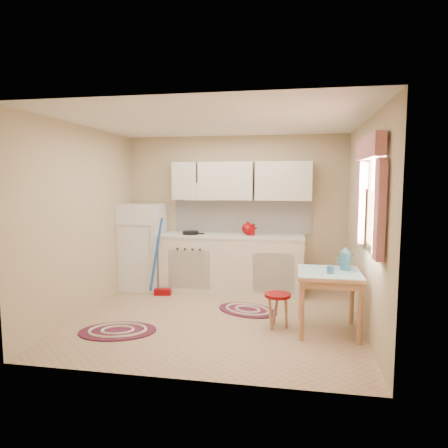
# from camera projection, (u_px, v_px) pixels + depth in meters

# --- Properties ---
(room_shell) EXTENTS (3.64, 3.60, 2.52)m
(room_shell) POSITION_uv_depth(u_px,v_px,m) (231.00, 195.00, 5.19)
(room_shell) COLOR tan
(room_shell) RESTS_ON ground
(fridge) EXTENTS (0.65, 0.60, 1.40)m
(fridge) POSITION_uv_depth(u_px,v_px,m) (143.00, 246.00, 6.56)
(fridge) COLOR silver
(fridge) RESTS_ON ground
(broom) EXTENTS (0.30, 0.16, 1.20)m
(broom) POSITION_uv_depth(u_px,v_px,m) (162.00, 257.00, 6.15)
(broom) COLOR #1B51AE
(broom) RESTS_ON ground
(base_cabinets) EXTENTS (2.25, 0.60, 0.88)m
(base_cabinets) POSITION_uv_depth(u_px,v_px,m) (232.00, 265.00, 6.38)
(base_cabinets) COLOR beige
(base_cabinets) RESTS_ON ground
(countertop) EXTENTS (2.27, 0.62, 0.04)m
(countertop) POSITION_uv_depth(u_px,v_px,m) (232.00, 236.00, 6.33)
(countertop) COLOR beige
(countertop) RESTS_ON base_cabinets
(frying_pan) EXTENTS (0.34, 0.34, 0.05)m
(frying_pan) POSITION_uv_depth(u_px,v_px,m) (191.00, 233.00, 6.39)
(frying_pan) COLOR black
(frying_pan) RESTS_ON countertop
(red_kettle) EXTENTS (0.25, 0.24, 0.21)m
(red_kettle) POSITION_uv_depth(u_px,v_px,m) (248.00, 229.00, 6.27)
(red_kettle) COLOR #800408
(red_kettle) RESTS_ON countertop
(red_canister) EXTENTS (0.15, 0.15, 0.16)m
(red_canister) POSITION_uv_depth(u_px,v_px,m) (251.00, 230.00, 6.26)
(red_canister) COLOR #800408
(red_canister) RESTS_ON countertop
(table) EXTENTS (0.72, 0.72, 0.72)m
(table) POSITION_uv_depth(u_px,v_px,m) (328.00, 302.00, 4.67)
(table) COLOR tan
(table) RESTS_ON ground
(stool) EXTENTS (0.38, 0.38, 0.42)m
(stool) POSITION_uv_depth(u_px,v_px,m) (277.00, 311.00, 4.83)
(stool) COLOR #800408
(stool) RESTS_ON ground
(coffee_pot) EXTENTS (0.16, 0.14, 0.29)m
(coffee_pot) POSITION_uv_depth(u_px,v_px,m) (345.00, 258.00, 4.70)
(coffee_pot) COLOR #2E668D
(coffee_pot) RESTS_ON table
(mug) EXTENTS (0.09, 0.09, 0.10)m
(mug) POSITION_uv_depth(u_px,v_px,m) (330.00, 270.00, 4.53)
(mug) COLOR #2E668D
(mug) RESTS_ON table
(rug_center) EXTENTS (1.01, 0.86, 0.02)m
(rug_center) POSITION_uv_depth(u_px,v_px,m) (247.00, 310.00, 5.47)
(rug_center) COLOR maroon
(rug_center) RESTS_ON ground
(rug_left) EXTENTS (1.03, 0.81, 0.02)m
(rug_left) POSITION_uv_depth(u_px,v_px,m) (118.00, 331.00, 4.71)
(rug_left) COLOR maroon
(rug_left) RESTS_ON ground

